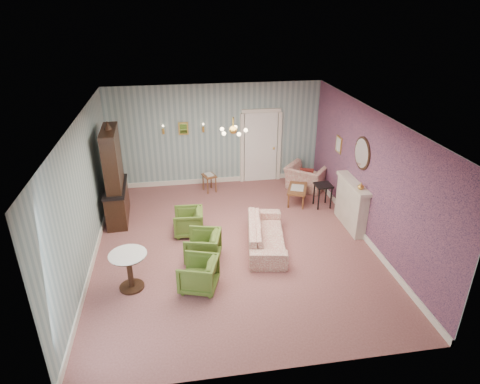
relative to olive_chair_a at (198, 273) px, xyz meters
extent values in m
plane|color=#945B56|center=(0.88, 1.39, -0.35)|extent=(7.00, 7.00, 0.00)
plane|color=white|center=(0.88, 1.39, 2.55)|extent=(7.00, 7.00, 0.00)
plane|color=gray|center=(0.88, 4.89, 1.10)|extent=(6.00, 0.00, 6.00)
plane|color=gray|center=(0.88, -2.11, 1.10)|extent=(6.00, 0.00, 6.00)
plane|color=gray|center=(-2.12, 1.39, 1.10)|extent=(0.00, 7.00, 7.00)
plane|color=gray|center=(3.88, 1.39, 1.10)|extent=(0.00, 7.00, 7.00)
plane|color=#BC5E71|center=(3.86, 1.39, 1.10)|extent=(0.00, 7.00, 7.00)
imported|color=#506B25|center=(0.00, 0.00, 0.00)|extent=(0.80, 0.83, 0.69)
imported|color=#506B25|center=(0.15, 0.92, 0.01)|extent=(0.79, 0.82, 0.71)
imported|color=#506B25|center=(-0.09, 2.04, -0.01)|extent=(0.65, 0.69, 0.67)
imported|color=#A74643|center=(1.57, 1.24, 0.04)|extent=(0.89, 2.05, 0.78)
imported|color=#A74643|center=(3.36, 4.05, 0.11)|extent=(1.24, 1.20, 0.92)
imported|color=gold|center=(3.72, 1.39, 0.89)|extent=(0.15, 0.15, 0.15)
cube|color=maroon|center=(3.31, 3.90, 0.13)|extent=(0.41, 0.28, 0.39)
camera|label=1|loc=(-0.24, -6.41, 4.68)|focal=31.10mm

